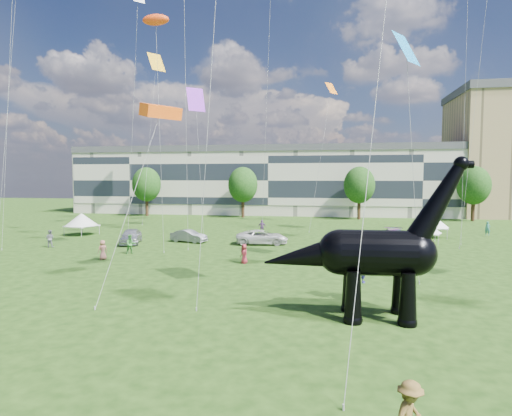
# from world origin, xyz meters

# --- Properties ---
(ground) EXTENTS (220.00, 220.00, 0.00)m
(ground) POSITION_xyz_m (0.00, 0.00, 0.00)
(ground) COLOR #16330C
(ground) RESTS_ON ground
(terrace_row) EXTENTS (78.00, 11.00, 12.00)m
(terrace_row) POSITION_xyz_m (-8.00, 62.00, 6.00)
(terrace_row) COLOR beige
(terrace_row) RESTS_ON ground
(tree_far_left) EXTENTS (5.20, 5.20, 9.44)m
(tree_far_left) POSITION_xyz_m (-30.00, 53.00, 6.29)
(tree_far_left) COLOR #382314
(tree_far_left) RESTS_ON ground
(tree_mid_left) EXTENTS (5.20, 5.20, 9.44)m
(tree_mid_left) POSITION_xyz_m (-12.00, 53.00, 6.29)
(tree_mid_left) COLOR #382314
(tree_mid_left) RESTS_ON ground
(tree_mid_right) EXTENTS (5.20, 5.20, 9.44)m
(tree_mid_right) POSITION_xyz_m (8.00, 53.00, 6.29)
(tree_mid_right) COLOR #382314
(tree_mid_right) RESTS_ON ground
(tree_far_right) EXTENTS (5.20, 5.20, 9.44)m
(tree_far_right) POSITION_xyz_m (26.00, 53.00, 6.29)
(tree_far_right) COLOR #382314
(tree_far_right) RESTS_ON ground
(dinosaur_sculpture) EXTENTS (10.30, 2.90, 8.44)m
(dinosaur_sculpture) POSITION_xyz_m (4.86, 1.03, 3.19)
(dinosaur_sculpture) COLOR black
(dinosaur_sculpture) RESTS_ON ground
(car_silver) EXTENTS (3.25, 5.15, 1.63)m
(car_silver) POSITION_xyz_m (-17.92, 21.56, 0.82)
(car_silver) COLOR silver
(car_silver) RESTS_ON ground
(car_grey) EXTENTS (4.34, 2.47, 1.35)m
(car_grey) POSITION_xyz_m (-12.18, 23.68, 0.68)
(car_grey) COLOR slate
(car_grey) RESTS_ON ground
(car_white) EXTENTS (5.79, 3.25, 1.53)m
(car_white) POSITION_xyz_m (-4.05, 23.59, 0.76)
(car_white) COLOR silver
(car_white) RESTS_ON ground
(car_dark) EXTENTS (2.79, 5.80, 1.63)m
(car_dark) POSITION_xyz_m (9.72, 25.49, 0.81)
(car_dark) COLOR #595960
(car_dark) RESTS_ON ground
(gazebo_near) EXTENTS (4.13, 4.13, 2.59)m
(gazebo_near) POSITION_xyz_m (13.03, 27.49, 1.82)
(gazebo_near) COLOR white
(gazebo_near) RESTS_ON ground
(gazebo_far) EXTENTS (4.18, 4.18, 2.85)m
(gazebo_far) POSITION_xyz_m (14.76, 32.04, 2.00)
(gazebo_far) COLOR white
(gazebo_far) RESTS_ON ground
(gazebo_left) EXTENTS (4.74, 4.74, 2.70)m
(gazebo_left) POSITION_xyz_m (-27.10, 27.17, 1.90)
(gazebo_left) COLOR silver
(gazebo_left) RESTS_ON ground
(visitors) EXTENTS (47.98, 45.70, 1.89)m
(visitors) POSITION_xyz_m (-1.97, 13.75, 0.88)
(visitors) COLOR navy
(visitors) RESTS_ON ground
(kites) EXTENTS (65.87, 53.67, 27.91)m
(kites) POSITION_xyz_m (-17.58, 18.05, 21.71)
(kites) COLOR red
(kites) RESTS_ON ground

